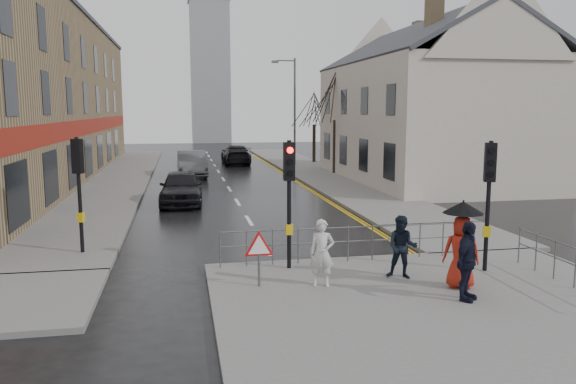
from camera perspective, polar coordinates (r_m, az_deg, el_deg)
name	(u,v)px	position (r m, az deg, el deg)	size (l,w,h in m)	color
ground	(283,275)	(14.91, -0.50, -8.48)	(120.00, 120.00, 0.00)	black
near_pavement	(452,312)	(12.65, 16.28, -11.62)	(10.00, 9.00, 0.14)	#605E5B
left_pavement	(119,177)	(37.50, -16.79, 1.50)	(4.00, 44.00, 0.14)	#605E5B
right_pavement	(310,169)	(40.30, 2.23, 2.31)	(4.00, 40.00, 0.14)	#605E5B
pavement_bridge_right	(457,237)	(19.76, 16.79, -4.42)	(4.00, 4.20, 0.14)	#605E5B
pavement_stub_left	(6,301)	(14.28, -26.73, -9.88)	(4.00, 4.20, 0.14)	#605E5B
building_left_terrace	(17,98)	(37.27, -25.81, 8.59)	(8.00, 42.00, 10.00)	#8A7450
building_right_cream	(425,102)	(35.20, 13.77, 8.88)	(9.00, 16.40, 10.10)	#B4AB9D
church_tower	(210,74)	(76.29, -7.92, 11.81)	(5.00, 5.00, 18.00)	gray
traffic_signal_near_left	(289,182)	(14.62, 0.12, 1.05)	(0.28, 0.27, 3.40)	black
traffic_signal_near_right	(489,183)	(15.28, 19.76, 0.87)	(0.34, 0.33, 3.40)	black
traffic_signal_far_left	(79,174)	(17.40, -20.51, 1.69)	(0.34, 0.33, 3.40)	black
guard_railing_front	(348,235)	(15.71, 6.13, -4.41)	(7.14, 0.04, 1.00)	#595B5E
guard_railing_side	(576,259)	(14.88, 27.22, -6.09)	(0.04, 4.54, 1.00)	#595B5E
warning_sign	(259,249)	(13.36, -2.97, -5.85)	(0.80, 0.07, 1.35)	#595B5E
street_lamp	(292,104)	(42.87, 0.45, 8.89)	(1.83, 0.25, 8.00)	#595B5E
tree_near	(335,97)	(37.43, 4.83, 9.59)	(2.40, 2.40, 6.58)	#2C2218
tree_far	(314,108)	(45.29, 2.69, 8.49)	(2.40, 2.40, 5.64)	#2C2218
pedestrian_a	(322,253)	(13.43, 3.46, -6.20)	(0.59, 0.39, 1.61)	beige
pedestrian_b	(402,247)	(14.32, 11.52, -5.50)	(0.77, 0.60, 1.58)	black
pedestrian_with_umbrella	(462,241)	(13.82, 17.23, -4.80)	(0.99, 0.96, 2.07)	#A12112
pedestrian_d	(467,261)	(13.00, 17.73, -6.72)	(1.04, 0.43, 1.77)	black
car_parked	(181,187)	(26.25, -10.78, 0.48)	(1.86, 4.62, 1.57)	black
car_mid	(192,164)	(37.02, -9.75, 2.85)	(1.76, 5.06, 1.67)	#4E5054
car_far	(236,155)	(45.15, -5.33, 3.81)	(2.13, 5.24, 1.52)	black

